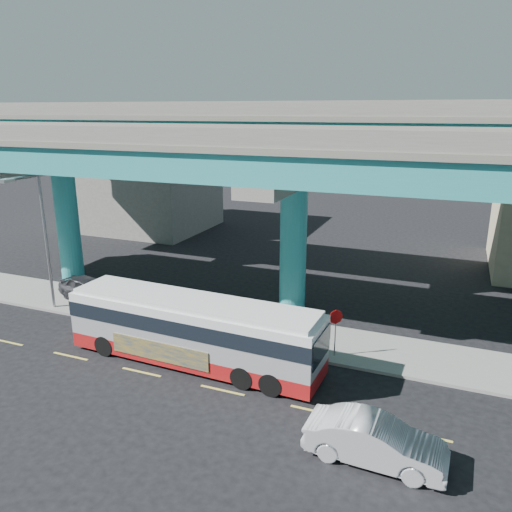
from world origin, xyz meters
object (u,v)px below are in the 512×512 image
at_px(parked_car, 88,288).
at_px(street_lamp, 36,223).
at_px(transit_bus, 193,328).
at_px(stop_sign, 336,323).
at_px(sedan, 375,441).

xyz_separation_m(parked_car, street_lamp, (-1.11, -2.24, 4.42)).
bearing_deg(transit_bus, stop_sign, 27.09).
distance_m(transit_bus, parked_car, 10.57).
bearing_deg(transit_bus, street_lamp, 171.46).
distance_m(transit_bus, street_lamp, 11.50).
bearing_deg(transit_bus, sedan, -20.85).
bearing_deg(parked_car, stop_sign, -82.12).
bearing_deg(stop_sign, street_lamp, 166.35).
xyz_separation_m(transit_bus, parked_car, (-9.63, 4.25, -0.85)).
relative_size(transit_bus, street_lamp, 1.54).
distance_m(sedan, stop_sign, 7.18).
height_order(parked_car, street_lamp, street_lamp).
bearing_deg(sedan, stop_sign, 26.29).
relative_size(parked_car, stop_sign, 1.91).
bearing_deg(parked_car, sedan, -100.03).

